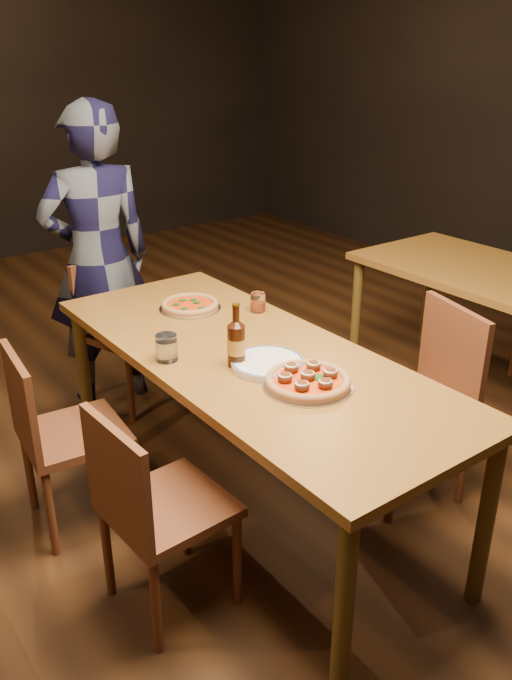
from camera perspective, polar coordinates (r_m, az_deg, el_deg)
ground at (r=3.05m, az=-0.58°, el=-13.92°), size 9.00×9.00×0.00m
room_shell at (r=2.41m, az=-0.77°, el=23.56°), size 9.00×9.00×9.00m
table_main at (r=2.69m, az=-0.64°, el=-2.42°), size 0.80×2.00×0.75m
chair_main_nw at (r=2.38m, az=-7.55°, el=-13.89°), size 0.41×0.41×0.84m
chair_main_sw at (r=2.84m, az=-15.40°, el=-7.67°), size 0.43×0.43×0.85m
chair_main_e at (r=2.98m, az=13.10°, el=-5.17°), size 0.52×0.52×0.91m
chair_end at (r=3.73m, az=-11.00°, el=0.70°), size 0.50×0.50×0.86m
pizza_meatball at (r=2.39m, az=4.47°, el=-3.46°), size 0.33×0.33×0.06m
pizza_margherita at (r=3.11m, az=-5.70°, el=3.00°), size 0.29×0.29×0.04m
plate_stack at (r=2.53m, az=1.00°, el=-2.06°), size 0.28×0.28×0.03m
beer_bottle at (r=2.51m, az=-1.71°, el=-0.38°), size 0.07×0.07×0.25m
water_glass at (r=2.59m, az=-7.71°, el=-0.66°), size 0.08×0.08×0.11m
amber_glass at (r=3.06m, az=0.16°, el=3.27°), size 0.07×0.07×0.09m
diner at (r=3.69m, az=-13.44°, el=6.77°), size 0.65×0.48×1.65m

